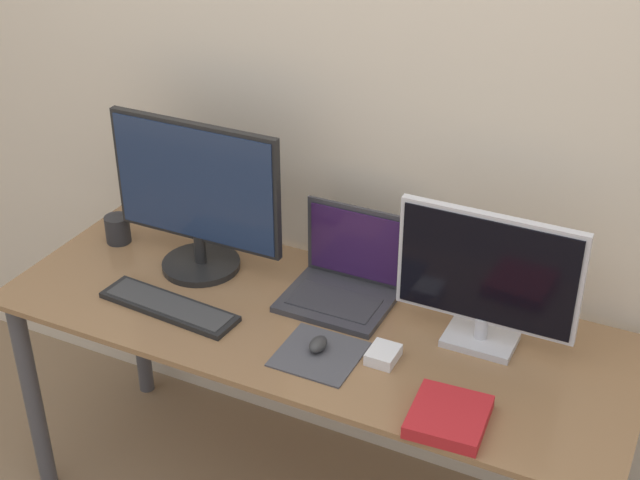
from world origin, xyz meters
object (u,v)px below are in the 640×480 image
Objects in this scene: mouse at (318,344)px; monitor_right at (487,278)px; keyboard at (169,306)px; monitor_left at (196,197)px; mug at (118,229)px; book at (449,417)px; laptop at (344,277)px; power_brick at (383,355)px.

monitor_right is at bearing 31.15° from mouse.
monitor_left is at bearing 99.78° from keyboard.
monitor_left reaches higher than mug.
keyboard is 6.27× the size of mouse.
mouse is at bearing -16.27° from mug.
monitor_left is at bearing -179.99° from monitor_right.
book is at bearing -16.17° from mug.
laptop is (0.46, 0.05, -0.18)m from monitor_left.
mouse is 0.42m from book.
keyboard is at bearing 173.05° from book.
monitor_left is at bearing 159.47° from book.
power_brick is (0.68, -0.18, -0.23)m from monitor_left.
mouse is (0.47, 0.01, 0.01)m from keyboard.
book is at bearing -20.53° from monitor_left.
mouse reaches higher than power_brick.
mouse is 0.17m from power_brick.
monitor_right is 0.90m from keyboard.
monitor_right reaches higher than keyboard.
laptop is 0.60m from book.
book is (0.45, -0.39, -0.05)m from laptop.
mouse is 0.87m from mug.
monitor_right is 7.04× the size of mouse.
monitor_left is 0.74m from power_brick.
power_brick is at bearing -137.98° from monitor_right.
laptop reaches higher than power_brick.
keyboard is 0.88m from book.
monitor_left is at bearing -173.93° from laptop.
book is (0.87, -0.11, 0.01)m from keyboard.
power_brick is at bearing -11.38° from mug.
monitor_right is 5.44× the size of mug.
laptop is at bearing 133.29° from power_brick.
monitor_right is 1.22m from mug.
book is at bearing -6.95° from keyboard.
mouse is at bearing 164.04° from book.
laptop is 0.71× the size of keyboard.
laptop is 1.49× the size of book.
monitor_right reaches higher than power_brick.
power_brick is at bearing 13.77° from mouse.
power_brick is (0.17, 0.04, -0.01)m from mouse.
book reaches higher than power_brick.
book is at bearing -40.75° from laptop.
laptop is at bearing 2.31° from mug.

